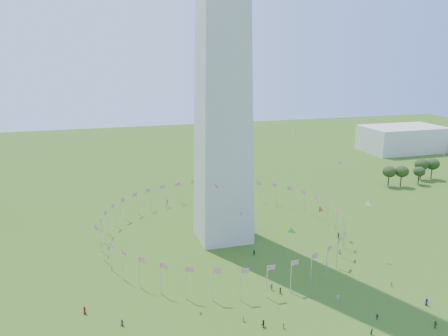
{
  "coord_description": "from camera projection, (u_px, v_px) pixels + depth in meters",
  "views": [
    {
      "loc": [
        -38.84,
        -82.78,
        60.28
      ],
      "look_at": [
        -4.0,
        35.0,
        28.43
      ],
      "focal_mm": 35.0,
      "sensor_mm": 36.0,
      "label": 1
    }
  ],
  "objects": [
    {
      "name": "gov_building_east_a",
      "position": [
        402.0,
        139.0,
        281.04
      ],
      "size": [
        50.0,
        30.0,
        16.0
      ],
      "primitive_type": "cube",
      "color": "beige",
      "rests_on": "ground"
    },
    {
      "name": "crowd",
      "position": [
        306.0,
        297.0,
        110.49
      ],
      "size": [
        100.56,
        63.73,
        1.98
      ],
      "color": "#1A4328",
      "rests_on": "ground"
    },
    {
      "name": "flag_ring",
      "position": [
        223.0,
        225.0,
        147.92
      ],
      "size": [
        80.24,
        80.24,
        9.0
      ],
      "color": "silver",
      "rests_on": "ground"
    },
    {
      "name": "tree_line_east",
      "position": [
        430.0,
        172.0,
        212.44
      ],
      "size": [
        53.64,
        16.0,
        10.53
      ],
      "color": "#2A4717",
      "rests_on": "ground"
    },
    {
      "name": "ground",
      "position": [
        282.0,
        319.0,
        102.63
      ],
      "size": [
        600.0,
        600.0,
        0.0
      ],
      "primitive_type": "plane",
      "color": "#305213",
      "rests_on": "ground"
    },
    {
      "name": "kites_aloft",
      "position": [
        289.0,
        208.0,
        124.09
      ],
      "size": [
        100.52,
        76.63,
        35.23
      ],
      "color": "green",
      "rests_on": "ground"
    }
  ]
}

